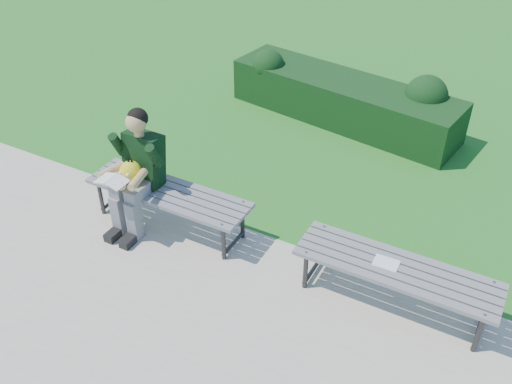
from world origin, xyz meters
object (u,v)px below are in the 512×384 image
(bench_left, at_px, (168,195))
(seated_boy, at_px, (136,168))
(bench_right, at_px, (396,272))
(hedge, at_px, (347,98))
(paper_sheet, at_px, (386,263))

(bench_left, bearing_deg, seated_boy, -162.72)
(seated_boy, bearing_deg, bench_right, 2.46)
(hedge, xyz_separation_m, bench_left, (-0.77, -3.14, 0.08))
(bench_left, height_order, paper_sheet, bench_left)
(seated_boy, relative_size, paper_sheet, 5.87)
(hedge, relative_size, paper_sheet, 15.07)
(seated_boy, height_order, paper_sheet, seated_boy)
(hedge, height_order, paper_sheet, hedge)
(bench_left, xyz_separation_m, paper_sheet, (2.34, 0.02, 0.06))
(bench_right, bearing_deg, paper_sheet, -180.00)
(bench_right, height_order, paper_sheet, bench_right)
(bench_left, xyz_separation_m, bench_right, (2.44, 0.02, 0.00))
(bench_right, relative_size, seated_boy, 1.37)
(bench_left, relative_size, bench_right, 1.00)
(seated_boy, bearing_deg, hedge, 71.71)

